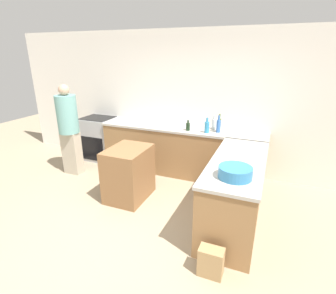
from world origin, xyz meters
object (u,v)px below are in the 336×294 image
Objects in this scene: person_by_range at (69,127)px; paper_bag at (211,262)px; mixing_bowl at (235,172)px; water_bottle_blue at (218,126)px; olive_oil_bottle at (219,124)px; dish_soap_bottle at (207,127)px; island_table at (129,173)px; range_oven at (99,138)px; vinegar_bottle_clear at (214,123)px; wine_bottle_dark at (188,126)px.

person_by_range is 5.24× the size of paper_bag.
water_bottle_blue reaches higher than mixing_bowl.
dish_soap_bottle is at bearing -134.30° from olive_oil_bottle.
paper_bag is (0.46, -2.26, -0.89)m from water_bottle_blue.
island_table is 1.83m from olive_oil_bottle.
dish_soap_bottle is at bearing 14.77° from person_by_range.
paper_bag is at bearing -100.60° from mixing_bowl.
water_bottle_blue is 2.80m from person_by_range.
range_oven is at bearing 139.91° from island_table.
range_oven is 2.85× the size of paper_bag.
dish_soap_bottle is at bearing -101.58° from vinegar_bottle_clear.
water_bottle_blue reaches higher than dish_soap_bottle.
range_oven is 2.53m from dish_soap_bottle.
olive_oil_bottle is 0.16m from vinegar_bottle_clear.
person_by_range is at bearing -162.55° from olive_oil_bottle.
vinegar_bottle_clear is 2.74m from person_by_range.
mixing_bowl is at bearing -70.35° from vinegar_bottle_clear.
range_oven is at bearing -177.28° from vinegar_bottle_clear.
range_oven is 1.11× the size of island_table.
dish_soap_bottle is 2.59m from person_by_range.
vinegar_bottle_clear is at bearing 103.32° from paper_bag.
dish_soap_bottle is (2.46, -0.17, 0.57)m from range_oven.
island_table is 3.21× the size of dish_soap_bottle.
person_by_range reaches higher than mixing_bowl.
dish_soap_bottle is 0.35m from wine_bottle_dark.
mixing_bowl is at bearing -72.66° from olive_oil_bottle.
mixing_bowl is at bearing -17.68° from island_table.
olive_oil_bottle is at bearing 18.37° from wine_bottle_dark.
range_oven is at bearing 176.03° from dish_soap_bottle.
person_by_range is at bearing -159.65° from vinegar_bottle_clear.
olive_oil_bottle is 1.16× the size of dish_soap_bottle.
paper_bag is at bearing -36.93° from range_oven.
range_oven is 3.06× the size of olive_oil_bottle.
water_bottle_blue is at bearing 101.43° from paper_bag.
water_bottle_blue is (1.18, 1.16, 0.63)m from island_table.
vinegar_bottle_clear is 2.67m from paper_bag.
vinegar_bottle_clear is at bearing 52.25° from island_table.
mixing_bowl is 1.42× the size of dish_soap_bottle.
mixing_bowl is 1.14× the size of paper_bag.
water_bottle_blue is at bearing 108.02° from mixing_bowl.
vinegar_bottle_clear is (1.05, 1.36, 0.61)m from island_table.
mixing_bowl is 2.03m from vinegar_bottle_clear.
person_by_range is at bearing -164.31° from water_bottle_blue.
vinegar_bottle_clear reaches higher than island_table.
island_table is at bearing -135.34° from water_bottle_blue.
person_by_range reaches higher than water_bottle_blue.
wine_bottle_dark is 2.26m from person_by_range.
mixing_bowl is (1.73, -0.55, 0.57)m from island_table.
range_oven is 0.54× the size of person_by_range.
wine_bottle_dark is 0.11× the size of person_by_range.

